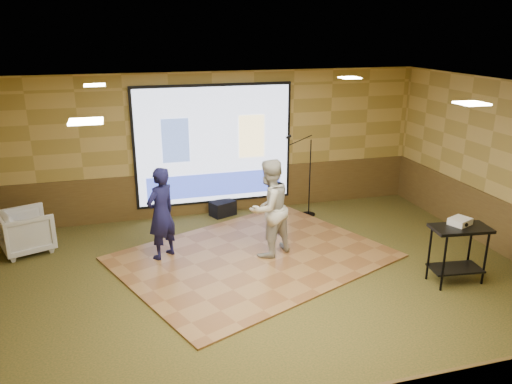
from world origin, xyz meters
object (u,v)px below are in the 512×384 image
object	(u,v)px
projector	(460,221)
banquet_chair	(27,231)
player_left	(161,213)
duffel_bag	(223,208)
dance_floor	(253,257)
av_table	(459,244)
mic_stand	(307,193)
player_right	(269,208)
projector_screen	(214,146)

from	to	relation	value
projector	banquet_chair	xyz separation A→B (m)	(-6.70, 2.96, -0.60)
player_left	banquet_chair	xyz separation A→B (m)	(-2.31, 0.96, -0.45)
banquet_chair	duffel_bag	bearing A→B (deg)	-97.83
dance_floor	projector	world-z (taller)	projector
av_table	duffel_bag	distance (m)	4.87
av_table	projector	xyz separation A→B (m)	(0.04, 0.09, 0.34)
av_table	duffel_bag	bearing A→B (deg)	126.97
av_table	duffel_bag	xyz separation A→B (m)	(-2.91, 3.87, -0.49)
player_left	duffel_bag	distance (m)	2.38
mic_stand	player_left	bearing A→B (deg)	-148.06
mic_stand	player_right	bearing A→B (deg)	-119.29
player_right	banquet_chair	distance (m)	4.35
projector	banquet_chair	world-z (taller)	projector
duffel_bag	player_right	bearing A→B (deg)	-80.45
projector_screen	banquet_chair	xyz separation A→B (m)	(-3.63, -1.00, -1.09)
player_right	projector	xyz separation A→B (m)	(2.59, -1.61, 0.09)
player_left	player_right	size ratio (longest dim) A/B	0.94
av_table	banquet_chair	distance (m)	7.32
dance_floor	player_left	world-z (taller)	player_left
projector	duffel_bag	size ratio (longest dim) A/B	0.62
projector_screen	banquet_chair	bearing A→B (deg)	-164.61
projector_screen	mic_stand	world-z (taller)	projector_screen
dance_floor	player_left	size ratio (longest dim) A/B	2.70
projector_screen	banquet_chair	size ratio (longest dim) A/B	3.94
player_left	av_table	xyz separation A→B (m)	(4.34, -2.10, -0.19)
duffel_bag	mic_stand	bearing A→B (deg)	-15.20
player_left	player_right	xyz separation A→B (m)	(1.80, -0.39, 0.05)
dance_floor	duffel_bag	bearing A→B (deg)	91.94
projector_screen	av_table	size ratio (longest dim) A/B	3.56
mic_stand	projector	bearing A→B (deg)	-60.08
dance_floor	player_right	bearing A→B (deg)	4.07
dance_floor	av_table	size ratio (longest dim) A/B	4.67
player_right	av_table	size ratio (longest dim) A/B	1.84
banquet_chair	projector	bearing A→B (deg)	-133.96
player_left	player_right	distance (m)	1.84
player_right	projector	size ratio (longest dim) A/B	5.53
dance_floor	mic_stand	bearing A→B (deg)	46.08
projector_screen	duffel_bag	bearing A→B (deg)	-59.19
av_table	mic_stand	world-z (taller)	mic_stand
projector_screen	duffel_bag	distance (m)	1.34
mic_stand	banquet_chair	size ratio (longest dim) A/B	2.11
player_right	duffel_bag	size ratio (longest dim) A/B	3.41
player_right	banquet_chair	world-z (taller)	player_right
player_left	projector	world-z (taller)	player_left
projector_screen	duffel_bag	xyz separation A→B (m)	(0.11, -0.19, -1.32)
player_right	player_left	bearing A→B (deg)	-40.12
mic_stand	banquet_chair	world-z (taller)	mic_stand
av_table	projector_screen	bearing A→B (deg)	126.71
projector	banquet_chair	distance (m)	7.35
player_left	av_table	bearing A→B (deg)	116.40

